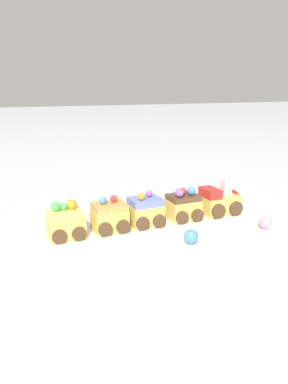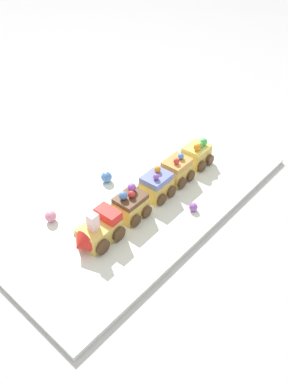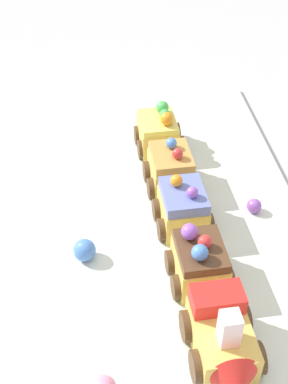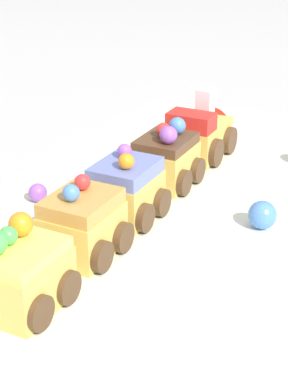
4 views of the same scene
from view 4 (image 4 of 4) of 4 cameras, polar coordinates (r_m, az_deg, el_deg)
name	(u,v)px [view 4 (image 4 of 4)]	position (r m, az deg, el deg)	size (l,w,h in m)	color
ground_plane	(145,218)	(0.68, 0.10, -2.37)	(10.00, 10.00, 0.00)	#B2B2B7
display_board	(145,213)	(0.68, 0.10, -1.92)	(0.75, 0.35, 0.01)	silver
cake_train_locomotive	(201,133)	(0.81, 5.13, 5.22)	(0.11, 0.08, 0.08)	#E0BC56
cake_car_chocolate	(166,160)	(0.72, 1.95, 2.88)	(0.07, 0.07, 0.08)	#E0BC56
cake_car_blueberry	(126,191)	(0.64, -1.63, 0.07)	(0.07, 0.07, 0.07)	#E0BC56
cake_car_caramel	(82,226)	(0.58, -5.51, -3.01)	(0.07, 0.07, 0.07)	#E0BC56
cake_car_lemon	(19,275)	(0.52, -11.03, -7.24)	(0.07, 0.07, 0.07)	#E0BC56
gumball_blue	(262,215)	(0.64, 10.47, -2.01)	(0.03, 0.03, 0.03)	#4C84E0
gumball_purple	(38,193)	(0.69, -9.43, -0.06)	(0.02, 0.02, 0.02)	#9956C6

